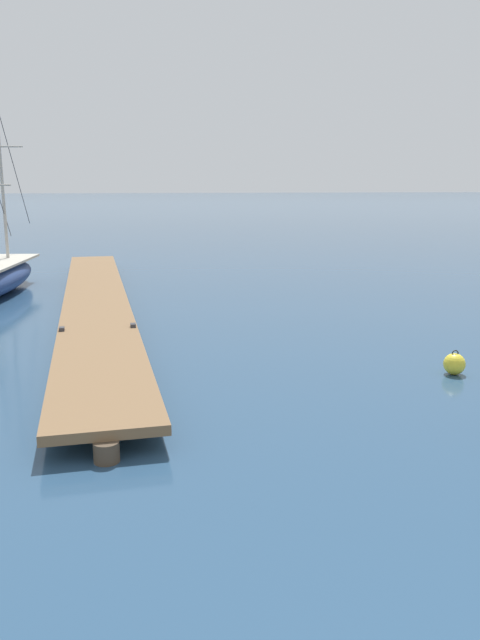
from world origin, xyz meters
The scene contains 2 objects.
floating_dock centered at (-5.18, 17.58, 0.36)m, with size 3.61×20.98×0.53m.
mooring_buoy centered at (2.33, 10.34, 0.22)m, with size 0.43×0.43×0.50m.
Camera 1 is at (-3.63, -0.93, 3.78)m, focal length 35.36 mm.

